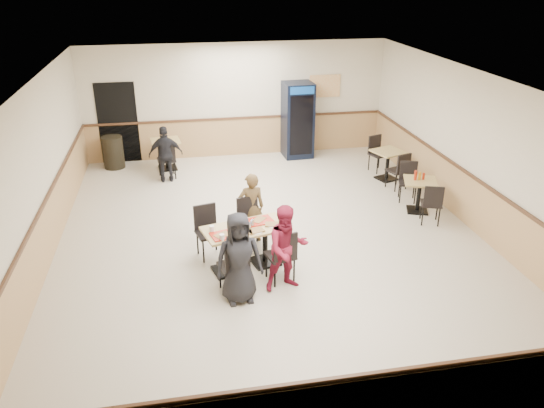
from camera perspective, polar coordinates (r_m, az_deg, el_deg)
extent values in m
plane|color=beige|center=(10.19, -0.13, -3.65)|extent=(10.00, 10.00, 0.00)
plane|color=silver|center=(9.18, -0.14, 13.13)|extent=(10.00, 10.00, 0.00)
plane|color=beige|center=(14.33, -3.83, 11.04)|extent=(8.00, 0.00, 8.00)
plane|color=beige|center=(5.32, 9.99, -14.26)|extent=(8.00, 0.00, 8.00)
plane|color=beige|center=(9.74, -23.99, 2.44)|extent=(0.00, 10.00, 10.00)
plane|color=beige|center=(10.99, 20.93, 5.32)|extent=(0.00, 10.00, 10.00)
cube|color=tan|center=(14.58, -3.71, 7.20)|extent=(7.98, 0.03, 1.00)
cube|color=tan|center=(11.32, 20.12, 0.55)|extent=(0.03, 9.98, 1.00)
cube|color=#472B19|center=(14.42, -3.76, 9.20)|extent=(7.98, 0.04, 0.06)
cube|color=black|center=(14.40, -16.23, 8.35)|extent=(1.00, 0.02, 2.10)
cube|color=orange|center=(14.70, 5.71, 12.52)|extent=(0.85, 0.02, 0.60)
cube|color=black|center=(9.16, -4.84, -7.09)|extent=(0.55, 0.55, 0.04)
cylinder|color=black|center=(8.98, -4.92, -5.10)|extent=(0.09, 0.09, 0.69)
cube|color=tan|center=(8.81, -5.00, -3.09)|extent=(0.86, 0.86, 0.04)
cube|color=black|center=(9.38, -0.73, -6.18)|extent=(0.55, 0.55, 0.04)
cylinder|color=black|center=(9.20, -0.74, -4.22)|extent=(0.09, 0.09, 0.69)
cube|color=tan|center=(9.04, -0.76, -2.24)|extent=(0.86, 0.86, 0.04)
imported|color=black|center=(8.06, -3.59, -5.82)|extent=(0.76, 0.53, 1.48)
imported|color=maroon|center=(8.35, 1.64, -4.78)|extent=(0.79, 0.66, 1.44)
imported|color=brown|center=(9.82, -2.24, -0.41)|extent=(0.51, 0.36, 1.36)
imported|color=black|center=(12.87, -11.36, 5.27)|extent=(0.82, 0.38, 1.36)
cube|color=#AF1A0B|center=(8.68, -5.05, -3.32)|extent=(0.52, 0.43, 0.02)
cube|color=#AF1A0B|center=(9.11, -1.36, -1.82)|extent=(0.52, 0.43, 0.02)
cylinder|color=white|center=(8.98, 0.10, -2.25)|extent=(0.23, 0.23, 0.01)
cube|color=#B86F47|center=(8.97, 0.10, -2.18)|extent=(0.29, 0.22, 0.02)
cylinder|color=white|center=(9.13, -1.43, -1.77)|extent=(0.23, 0.23, 0.01)
cube|color=#B86F47|center=(9.13, -1.43, -1.71)|extent=(0.30, 0.31, 0.02)
cylinder|color=white|center=(8.77, -1.74, -2.95)|extent=(0.23, 0.23, 0.01)
cube|color=#B86F47|center=(8.76, -1.74, -2.88)|extent=(0.31, 0.25, 0.02)
cylinder|color=white|center=(8.72, -3.03, -3.14)|extent=(0.23, 0.23, 0.01)
cube|color=#B86F47|center=(8.71, -3.03, -3.07)|extent=(0.27, 0.18, 0.02)
cylinder|color=white|center=(8.66, -5.37, -3.41)|extent=(0.23, 0.23, 0.01)
cube|color=#B86F47|center=(8.66, -5.37, -3.34)|extent=(0.32, 0.29, 0.02)
cylinder|color=silver|center=(8.52, -5.40, -3.57)|extent=(0.08, 0.08, 0.10)
cylinder|color=silver|center=(8.55, -4.05, -3.41)|extent=(0.08, 0.08, 0.10)
cylinder|color=silver|center=(8.81, -6.49, -2.64)|extent=(0.08, 0.08, 0.10)
cylinder|color=silver|center=(8.85, -4.51, -2.42)|extent=(0.08, 0.08, 0.10)
cylinder|color=#A4A5B6|center=(8.92, -2.13, -2.06)|extent=(0.07, 0.07, 0.12)
ellipsoid|color=silver|center=(8.87, -2.69, -2.27)|extent=(0.15, 0.15, 0.11)
cube|color=black|center=(11.69, 15.32, -0.64)|extent=(0.54, 0.54, 0.04)
cylinder|color=black|center=(11.56, 15.50, 0.87)|extent=(0.08, 0.08, 0.64)
cube|color=tan|center=(11.43, 15.68, 2.37)|extent=(0.83, 0.83, 0.04)
cube|color=black|center=(13.26, 12.17, 2.71)|extent=(0.55, 0.55, 0.04)
cylinder|color=black|center=(13.14, 12.30, 4.12)|extent=(0.09, 0.09, 0.66)
cube|color=tan|center=(13.03, 12.44, 5.52)|extent=(0.86, 0.86, 0.04)
cylinder|color=#B2240C|center=(11.39, 15.19, 2.99)|extent=(0.06, 0.06, 0.20)
cylinder|color=#BF8519|center=(11.43, 15.59, 2.94)|extent=(0.06, 0.06, 0.17)
cylinder|color=#B2240C|center=(11.48, 15.99, 2.90)|extent=(0.05, 0.05, 0.14)
cube|color=black|center=(13.90, -11.15, 3.83)|extent=(0.50, 0.50, 0.04)
cylinder|color=black|center=(13.78, -11.27, 5.24)|extent=(0.09, 0.09, 0.69)
cube|color=tan|center=(13.67, -11.39, 6.64)|extent=(0.78, 0.78, 0.04)
cube|color=black|center=(14.34, 2.77, 9.01)|extent=(0.79, 0.77, 2.00)
cube|color=black|center=(14.00, 3.18, 8.40)|extent=(0.61, 0.05, 1.58)
cube|color=#0D4194|center=(13.77, 3.28, 12.09)|extent=(0.63, 0.05, 0.19)
cylinder|color=black|center=(14.19, -16.71, 5.36)|extent=(0.52, 0.52, 0.82)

